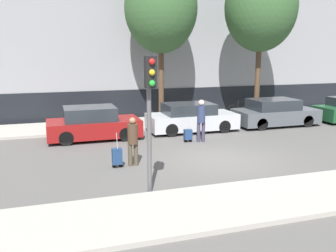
{
  "coord_description": "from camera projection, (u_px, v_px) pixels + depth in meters",
  "views": [
    {
      "loc": [
        -5.64,
        -11.58,
        3.82
      ],
      "look_at": [
        -1.34,
        1.8,
        0.95
      ],
      "focal_mm": 40.0,
      "sensor_mm": 36.0,
      "label": 1
    }
  ],
  "objects": [
    {
      "name": "ground_plane",
      "position": [
        219.0,
        160.0,
        13.25
      ],
      "size": [
        80.0,
        80.0,
        0.0
      ],
      "primitive_type": "plane",
      "color": "#565451"
    },
    {
      "name": "parked_car_1",
      "position": [
        191.0,
        118.0,
        17.78
      ],
      "size": [
        4.19,
        1.83,
        1.34
      ],
      "color": "#B7BABF",
      "rests_on": "ground_plane"
    },
    {
      "name": "trolley_right",
      "position": [
        188.0,
        134.0,
        15.71
      ],
      "size": [
        0.34,
        0.29,
        1.08
      ],
      "color": "navy",
      "rests_on": "ground_plane"
    },
    {
      "name": "bare_tree_near_crossing",
      "position": [
        161.0,
        8.0,
        18.68
      ],
      "size": [
        3.67,
        3.67,
        7.99
      ],
      "color": "#4C3826",
      "rests_on": "sidewalk_far"
    },
    {
      "name": "parked_car_0",
      "position": [
        93.0,
        124.0,
        16.21
      ],
      "size": [
        3.95,
        1.9,
        1.41
      ],
      "color": "maroon",
      "rests_on": "ground_plane"
    },
    {
      "name": "building_facade",
      "position": [
        146.0,
        33.0,
        21.83
      ],
      "size": [
        28.0,
        2.12,
        9.64
      ],
      "color": "gray",
      "rests_on": "ground_plane"
    },
    {
      "name": "sidewalk_near",
      "position": [
        282.0,
        197.0,
        9.74
      ],
      "size": [
        28.0,
        2.5,
        0.12
      ],
      "color": "#A39E93",
      "rests_on": "ground_plane"
    },
    {
      "name": "parked_bicycle",
      "position": [
        241.0,
        111.0,
        20.78
      ],
      "size": [
        1.77,
        0.06,
        0.96
      ],
      "color": "black",
      "rests_on": "sidewalk_far"
    },
    {
      "name": "parked_car_2",
      "position": [
        275.0,
        113.0,
        19.1
      ],
      "size": [
        4.24,
        1.89,
        1.37
      ],
      "color": "#4C5156",
      "rests_on": "ground_plane"
    },
    {
      "name": "bare_tree_down_street",
      "position": [
        261.0,
        7.0,
        19.28
      ],
      "size": [
        3.74,
        3.74,
        8.15
      ],
      "color": "#4C3826",
      "rests_on": "sidewalk_far"
    },
    {
      "name": "trolley_left",
      "position": [
        117.0,
        156.0,
        12.29
      ],
      "size": [
        0.34,
        0.29,
        1.19
      ],
      "color": "navy",
      "rests_on": "ground_plane"
    },
    {
      "name": "pedestrian_left",
      "position": [
        133.0,
        139.0,
        12.39
      ],
      "size": [
        0.35,
        0.34,
        1.64
      ],
      "rotation": [
        0.0,
        0.0,
        0.08
      ],
      "color": "#4C4233",
      "rests_on": "ground_plane"
    },
    {
      "name": "traffic_light",
      "position": [
        150.0,
        97.0,
        9.58
      ],
      "size": [
        0.28,
        0.47,
        3.67
      ],
      "color": "#515154",
      "rests_on": "ground_plane"
    },
    {
      "name": "pedestrian_right",
      "position": [
        201.0,
        118.0,
        15.62
      ],
      "size": [
        0.35,
        0.34,
        1.79
      ],
      "rotation": [
        0.0,
        0.0,
        -0.21
      ],
      "color": "#383347",
      "rests_on": "ground_plane"
    },
    {
      "name": "sidewalk_far",
      "position": [
        162.0,
        122.0,
        19.77
      ],
      "size": [
        28.0,
        3.0,
        0.12
      ],
      "color": "#A39E93",
      "rests_on": "ground_plane"
    }
  ]
}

